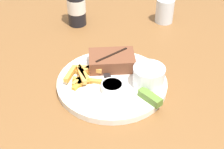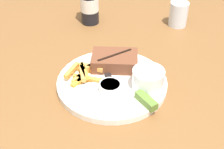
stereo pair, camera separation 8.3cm
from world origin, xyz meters
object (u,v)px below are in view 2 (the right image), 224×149
object	(u,v)px
coleslaw_cup	(148,78)
drinking_glass	(178,14)
knife_utensil	(106,72)
fork_utensil	(84,86)
dipping_sauce_cup	(112,87)
steak_portion	(115,61)
beer_bottle	(89,3)
dinner_plate	(112,83)
pickle_spear	(146,100)

from	to	relation	value
coleslaw_cup	drinking_glass	world-z (taller)	drinking_glass
coleslaw_cup	knife_utensil	world-z (taller)	coleslaw_cup
drinking_glass	coleslaw_cup	bearing A→B (deg)	-104.25
fork_utensil	knife_utensil	distance (m)	0.08
dipping_sauce_cup	coleslaw_cup	bearing A→B (deg)	16.16
steak_portion	beer_bottle	world-z (taller)	beer_bottle
beer_bottle	drinking_glass	bearing A→B (deg)	3.01
steak_portion	coleslaw_cup	world-z (taller)	coleslaw_cup
dinner_plate	fork_utensil	distance (m)	0.08
steak_portion	pickle_spear	size ratio (longest dim) A/B	2.08
beer_bottle	drinking_glass	size ratio (longest dim) A/B	2.46
dinner_plate	beer_bottle	size ratio (longest dim) A/B	1.40
dipping_sauce_cup	pickle_spear	xyz separation A→B (m)	(0.09, -0.04, -0.00)
steak_portion	fork_utensil	size ratio (longest dim) A/B	1.06
dinner_plate	beer_bottle	distance (m)	0.38
knife_utensil	beer_bottle	size ratio (longest dim) A/B	0.76
fork_utensil	drinking_glass	size ratio (longest dim) A/B	1.46
dinner_plate	fork_utensil	xyz separation A→B (m)	(-0.07, -0.03, 0.01)
dinner_plate	dipping_sauce_cup	world-z (taller)	dipping_sauce_cup
fork_utensil	knife_utensil	world-z (taller)	knife_utensil
drinking_glass	dinner_plate	bearing A→B (deg)	-117.69
steak_portion	beer_bottle	bearing A→B (deg)	112.97
coleslaw_cup	dipping_sauce_cup	distance (m)	0.10
steak_portion	drinking_glass	size ratio (longest dim) A/B	1.55
drinking_glass	steak_portion	bearing A→B (deg)	-122.52
coleslaw_cup	steak_portion	bearing A→B (deg)	139.48
dipping_sauce_cup	fork_utensil	distance (m)	0.08
pickle_spear	beer_bottle	world-z (taller)	beer_bottle
beer_bottle	drinking_glass	world-z (taller)	beer_bottle
pickle_spear	drinking_glass	size ratio (longest dim) A/B	0.74
steak_portion	coleslaw_cup	size ratio (longest dim) A/B	1.60
dinner_plate	knife_utensil	size ratio (longest dim) A/B	1.84
pickle_spear	fork_utensil	bearing A→B (deg)	163.95
fork_utensil	beer_bottle	size ratio (longest dim) A/B	0.60
coleslaw_cup	dipping_sauce_cup	xyz separation A→B (m)	(-0.09, -0.03, -0.02)
steak_portion	coleslaw_cup	distance (m)	0.13
coleslaw_cup	dipping_sauce_cup	size ratio (longest dim) A/B	1.45
beer_bottle	knife_utensil	bearing A→B (deg)	-72.53
fork_utensil	beer_bottle	world-z (taller)	beer_bottle
beer_bottle	dinner_plate	bearing A→B (deg)	-71.04
steak_portion	drinking_glass	world-z (taller)	drinking_glass
beer_bottle	coleslaw_cup	bearing A→B (deg)	-59.49
pickle_spear	fork_utensil	size ratio (longest dim) A/B	0.51
dipping_sauce_cup	knife_utensil	xyz separation A→B (m)	(-0.02, 0.07, -0.01)
coleslaw_cup	pickle_spear	xyz separation A→B (m)	(-0.00, -0.07, -0.02)
fork_utensil	pickle_spear	bearing A→B (deg)	-41.50
coleslaw_cup	dipping_sauce_cup	world-z (taller)	coleslaw_cup
steak_portion	dipping_sauce_cup	size ratio (longest dim) A/B	2.32
dipping_sauce_cup	drinking_glass	distance (m)	0.45
dinner_plate	drinking_glass	size ratio (longest dim) A/B	3.45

